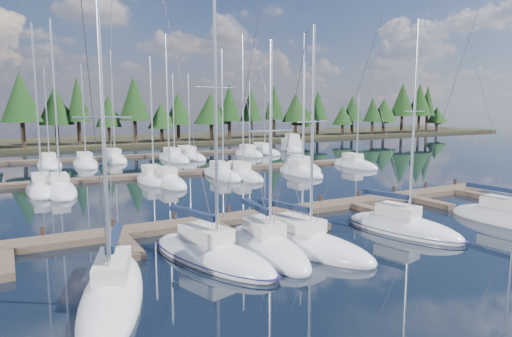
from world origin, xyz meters
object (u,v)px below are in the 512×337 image
main_dock (289,213)px  front_sailboat_2 (267,247)px  front_sailboat_3 (303,244)px  front_sailboat_1 (211,255)px  front_sailboat_4 (403,228)px  motor_yacht_right (292,147)px  front_sailboat_5 (508,219)px  front_sailboat_0 (112,294)px

main_dock → front_sailboat_2: 8.32m
front_sailboat_3 → front_sailboat_1: bearing=172.6°
front_sailboat_1 → front_sailboat_2: bearing=-3.6°
front_sailboat_4 → front_sailboat_1: bearing=175.9°
front_sailboat_1 → motor_yacht_right: front_sailboat_1 is taller
main_dock → front_sailboat_5: size_ratio=3.15×
main_dock → front_sailboat_1: 10.55m
front_sailboat_3 → front_sailboat_2: bearing=166.9°
front_sailboat_3 → front_sailboat_5: size_ratio=0.92×
front_sailboat_2 → front_sailboat_4: bearing=-4.2°
front_sailboat_5 → front_sailboat_4: bearing=166.4°
front_sailboat_0 → motor_yacht_right: bearing=50.4°
main_dock → front_sailboat_3: front_sailboat_3 is taller
front_sailboat_1 → front_sailboat_5: (20.47, -2.80, 0.00)m
front_sailboat_0 → front_sailboat_5: (25.95, -0.20, 0.01)m
front_sailboat_2 → front_sailboat_4: 9.51m
front_sailboat_1 → front_sailboat_3: 5.30m
main_dock → front_sailboat_1: front_sailboat_1 is taller
front_sailboat_3 → front_sailboat_5: (15.21, -2.12, 0.02)m
main_dock → front_sailboat_1: bearing=-144.9°
front_sailboat_4 → front_sailboat_5: front_sailboat_5 is taller
front_sailboat_2 → main_dock: bearing=49.0°
main_dock → front_sailboat_5: (11.84, -8.88, 0.09)m
front_sailboat_3 → motor_yacht_right: front_sailboat_3 is taller
front_sailboat_1 → front_sailboat_3: size_ratio=1.24×
front_sailboat_4 → motor_yacht_right: bearing=64.6°
front_sailboat_2 → motor_yacht_right: 56.83m
front_sailboat_3 → front_sailboat_4: 7.40m
front_sailboat_1 → front_sailboat_5: 20.66m
front_sailboat_0 → front_sailboat_1: 6.07m
front_sailboat_2 → motor_yacht_right: bearing=55.6°
front_sailboat_0 → front_sailboat_3: (10.74, 1.91, -0.01)m
front_sailboat_0 → main_dock: bearing=31.6°
front_sailboat_3 → front_sailboat_0: bearing=-169.9°
front_sailboat_3 → motor_yacht_right: 56.08m
main_dock → front_sailboat_5: bearing=-36.8°
front_sailboat_1 → motor_yacht_right: bearing=52.9°
front_sailboat_1 → motor_yacht_right: size_ratio=1.61×
front_sailboat_1 → front_sailboat_0: bearing=-154.7°
main_dock → front_sailboat_0: (-14.11, -8.67, 0.09)m
front_sailboat_0 → motor_yacht_right: size_ratio=1.37×
main_dock → front_sailboat_2: front_sailboat_2 is taller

